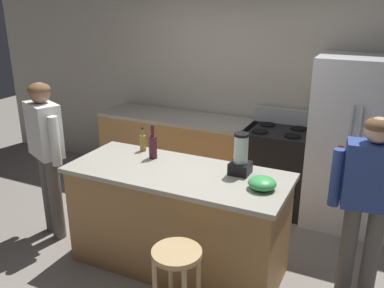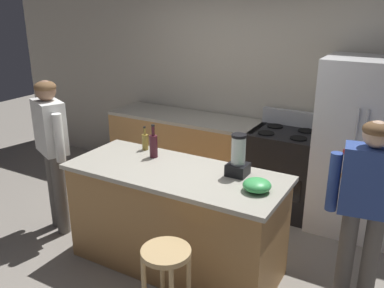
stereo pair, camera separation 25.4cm
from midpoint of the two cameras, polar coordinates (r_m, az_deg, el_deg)
ground_plane at (r=4.06m, az=-3.78°, el=-16.14°), size 14.00×14.00×0.00m
back_wall at (r=5.18m, az=6.56°, el=8.12°), size 8.00×0.10×2.70m
kitchen_island at (r=3.80m, az=-3.94°, el=-10.28°), size 1.94×0.81×0.95m
back_counter_run at (r=5.38m, az=-3.28°, el=-1.05°), size 2.00×0.64×0.95m
refrigerator at (r=4.60m, az=20.07°, el=-0.10°), size 0.90×0.73×1.82m
stove_range at (r=4.90m, az=10.12°, el=-3.33°), size 0.76×0.65×1.13m
person_by_island_left at (r=4.37m, az=-21.00°, el=-0.30°), size 0.57×0.37×1.61m
person_by_sink_right at (r=3.46m, az=21.16°, el=-6.31°), size 0.60×0.28×1.54m
bar_stool at (r=3.10m, az=-4.54°, el=-16.81°), size 0.36×0.36×0.68m
blender_appliance at (r=3.48m, az=4.63°, el=-1.80°), size 0.17×0.17×0.36m
bottle_wine at (r=3.85m, az=-7.28°, el=-0.32°), size 0.08×0.08×0.32m
bottle_vinegar at (r=4.06m, az=-8.55°, el=0.21°), size 0.06×0.06×0.24m
mixing_bowl at (r=3.26m, az=7.41°, el=-5.39°), size 0.22×0.22×0.10m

